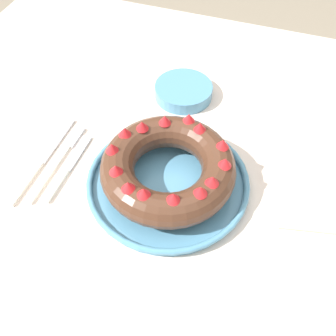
{
  "coord_description": "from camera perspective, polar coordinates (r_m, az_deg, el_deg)",
  "views": [
    {
      "loc": [
        0.13,
        -0.46,
        1.39
      ],
      "look_at": [
        -0.02,
        -0.02,
        0.81
      ],
      "focal_mm": 42.0,
      "sensor_mm": 36.0,
      "label": 1
    }
  ],
  "objects": [
    {
      "name": "fork",
      "position": [
        0.86,
        -15.3,
        1.58
      ],
      "size": [
        0.02,
        0.22,
        0.01
      ],
      "rotation": [
        0.0,
        0.0,
        0.03
      ],
      "color": "white",
      "rests_on": "dining_table"
    },
    {
      "name": "serving_dish",
      "position": [
        0.78,
        0.0,
        -2.06
      ],
      "size": [
        0.32,
        0.32,
        0.02
      ],
      "color": "#518EB2",
      "rests_on": "dining_table"
    },
    {
      "name": "dining_table",
      "position": [
        0.86,
        1.54,
        -5.17
      ],
      "size": [
        1.44,
        1.25,
        0.76
      ],
      "color": "beige",
      "rests_on": "ground_plane"
    },
    {
      "name": "serving_knife",
      "position": [
        0.86,
        -18.24,
        0.47
      ],
      "size": [
        0.02,
        0.25,
        0.01
      ],
      "rotation": [
        0.0,
        0.0,
        0.06
      ],
      "color": "white",
      "rests_on": "dining_table"
    },
    {
      "name": "napkin",
      "position": [
        0.81,
        21.4,
        -5.17
      ],
      "size": [
        0.19,
        0.15,
        0.0
      ],
      "primitive_type": "cube",
      "rotation": [
        0.0,
        0.0,
        0.21
      ],
      "color": "beige",
      "rests_on": "dining_table"
    },
    {
      "name": "bundt_cake",
      "position": [
        0.74,
        0.0,
        0.07
      ],
      "size": [
        0.26,
        0.26,
        0.08
      ],
      "color": "#4C2D1E",
      "rests_on": "serving_dish"
    },
    {
      "name": "side_bowl",
      "position": [
        0.96,
        2.26,
        11.1
      ],
      "size": [
        0.14,
        0.14,
        0.03
      ],
      "primitive_type": "cylinder",
      "color": "#518EB2",
      "rests_on": "dining_table"
    },
    {
      "name": "ground_plane",
      "position": [
        1.47,
        0.95,
        -20.07
      ],
      "size": [
        8.0,
        8.0,
        0.0
      ],
      "primitive_type": "plane",
      "color": "gray"
    },
    {
      "name": "cake_knife",
      "position": [
        0.83,
        -14.72,
        -0.5
      ],
      "size": [
        0.02,
        0.18,
        0.01
      ],
      "rotation": [
        0.0,
        0.0,
        0.09
      ],
      "color": "white",
      "rests_on": "dining_table"
    }
  ]
}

